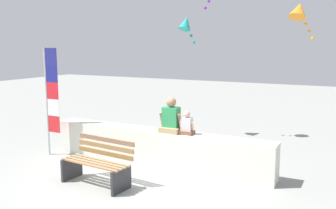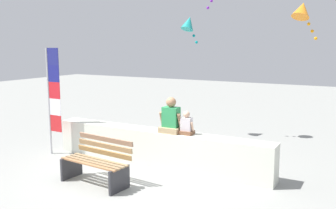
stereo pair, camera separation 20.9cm
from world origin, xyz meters
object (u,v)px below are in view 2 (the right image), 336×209
park_bench (97,163)px  person_child (186,125)px  person_adult (171,119)px  flag_banner (52,95)px  kite_teal (189,23)px  kite_orange (302,10)px

park_bench → person_child: size_ratio=2.91×
person_adult → person_child: (0.37, 0.00, -0.11)m
flag_banner → park_bench: bearing=-25.0°
park_bench → kite_teal: 5.21m
person_child → kite_orange: 4.43m
kite_orange → kite_teal: 3.05m
kite_teal → person_adult: bearing=-71.1°
park_bench → person_adult: bearing=61.1°
park_bench → person_child: bearing=51.3°
flag_banner → kite_orange: kite_orange is taller
person_adult → kite_teal: size_ratio=0.93×
park_bench → flag_banner: size_ratio=0.56×
person_adult → kite_orange: (2.03, 3.23, 2.44)m
park_bench → person_adult: (0.83, 1.49, 0.69)m
park_bench → kite_teal: bearing=92.0°
person_child → kite_teal: (-1.35, 2.85, 2.28)m
flag_banner → person_adult: bearing=9.2°
park_bench → person_adult: 1.84m
person_child → kite_orange: (1.66, 3.23, 2.55)m
person_child → kite_teal: kite_teal is taller
park_bench → flag_banner: flag_banner is taller
person_adult → flag_banner: size_ratio=0.30×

